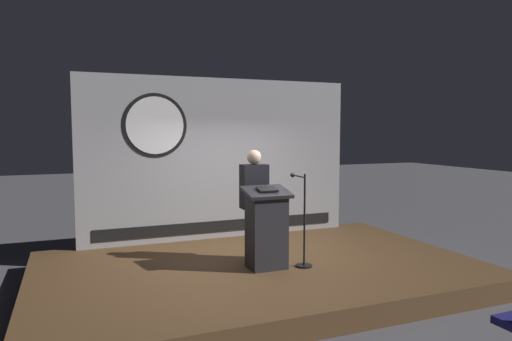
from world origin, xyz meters
TOP-DOWN VIEW (x-y plane):
  - ground_plane at (0.00, 0.00)m, footprint 40.00×40.00m
  - stage_platform at (0.00, 0.00)m, footprint 6.40×4.00m
  - banner_display at (-0.03, 1.85)m, footprint 5.03×0.12m
  - podium at (0.01, -0.24)m, footprint 0.64×0.50m
  - speaker_person at (0.02, 0.24)m, footprint 0.40×0.26m
  - microphone_stand at (0.55, -0.34)m, footprint 0.24×0.55m

SIDE VIEW (x-z plane):
  - ground_plane at x=0.00m, z-range 0.00..0.00m
  - stage_platform at x=0.00m, z-range 0.00..0.30m
  - microphone_stand at x=0.55m, z-range 0.09..1.45m
  - podium at x=0.01m, z-range 0.29..1.47m
  - speaker_person at x=0.02m, z-range 0.32..2.00m
  - banner_display at x=-0.03m, z-range 0.30..3.21m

